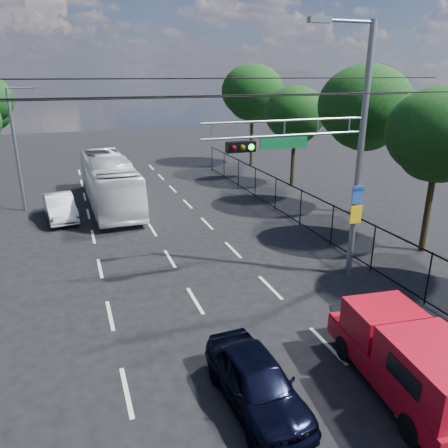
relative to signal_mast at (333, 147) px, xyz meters
name	(u,v)px	position (x,y,z in m)	size (l,w,h in m)	color
lane_markings	(160,243)	(-5.28, 6.01, -5.24)	(6.12, 38.00, 0.01)	beige
signal_mast	(333,147)	(0.00, 0.00, 0.00)	(6.43, 0.39, 9.50)	slate
streetlight_left	(18,144)	(-11.62, 14.01, -1.30)	(2.09, 0.22, 7.08)	slate
utility_wires	(183,91)	(-5.28, 0.84, 1.99)	(22.00, 5.04, 0.74)	black
fence_right	(319,217)	(2.32, 4.18, -4.21)	(0.06, 34.03, 2.00)	black
tree_right_b	(439,140)	(5.93, 1.03, -0.19)	(4.50, 4.50, 7.31)	black
tree_right_c	(364,112)	(6.53, 7.03, 0.49)	(5.10, 5.10, 8.29)	black
tree_right_d	(295,118)	(6.13, 14.03, -0.39)	(4.32, 4.32, 7.02)	black
tree_right_e	(253,96)	(6.33, 22.03, 0.69)	(5.28, 5.28, 8.58)	black
red_pickup	(409,358)	(-1.55, -6.40, -4.21)	(2.46, 5.35, 1.93)	black
navy_hatchback	(256,381)	(-5.31, -5.49, -4.58)	(1.57, 3.90, 1.33)	black
white_bus	(109,181)	(-6.81, 13.45, -3.75)	(2.51, 10.74, 2.99)	silver
white_van	(60,207)	(-9.75, 11.56, -4.55)	(1.47, 4.21, 1.39)	silver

